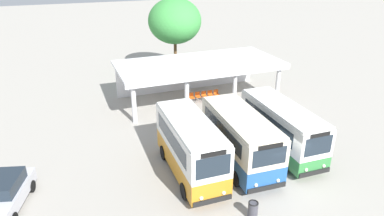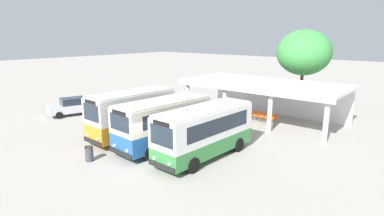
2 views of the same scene
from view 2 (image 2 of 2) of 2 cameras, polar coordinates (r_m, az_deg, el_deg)
name	(u,v)px [view 2 (image 2 of 2)]	position (r m, az deg, el deg)	size (l,w,h in m)	color
ground_plane	(152,162)	(18.94, -7.33, -9.72)	(180.00, 180.00, 0.00)	#A39E93
city_bus_nearest_orange	(132,113)	(22.96, -10.85, -0.84)	(2.40, 6.70, 3.40)	black
city_bus_second_in_row	(163,122)	(20.70, -5.24, -2.47)	(2.71, 6.97, 3.21)	black
city_bus_middle_cream	(205,130)	(18.94, 2.32, -4.04)	(2.41, 7.22, 3.13)	black
parked_car_flank	(72,106)	(31.38, -21.07, 0.30)	(2.82, 4.38, 1.62)	black
terminal_canopy	(266,89)	(28.38, 13.33, 3.37)	(13.91, 6.37, 3.40)	silver
waiting_chair_end_by_column	(249,114)	(28.23, 10.42, -1.02)	(0.45, 0.45, 0.86)	slate
waiting_chair_second_from_end	(255,115)	(27.96, 11.45, -1.21)	(0.45, 0.45, 0.86)	slate
waiting_chair_middle_seat	(261,116)	(27.64, 12.44, -1.42)	(0.45, 0.45, 0.86)	slate
waiting_chair_fourth_seat	(267,117)	(27.38, 13.50, -1.62)	(0.45, 0.45, 0.86)	slate
waiting_chair_fifth_seat	(273,118)	(27.14, 14.60, -1.81)	(0.45, 0.45, 0.86)	slate
roadside_tree_behind_canopy	(304,53)	(34.32, 19.73, 9.48)	(5.45, 5.45, 7.91)	brown
litter_bin_apron	(89,154)	(19.74, -18.24, -7.91)	(0.49, 0.49, 0.90)	#3F3F47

